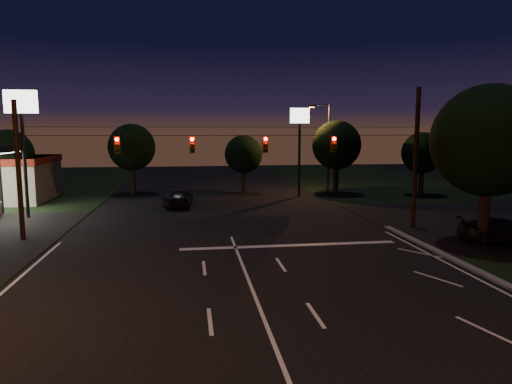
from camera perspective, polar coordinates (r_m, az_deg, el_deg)
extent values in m
plane|color=black|center=(14.15, 2.33, -18.62)|extent=(140.00, 140.00, 0.00)
cube|color=silver|center=(25.34, 4.22, -6.67)|extent=(12.00, 0.50, 0.01)
cylinder|color=black|center=(31.62, 18.97, -4.21)|extent=(0.30, 0.30, 9.00)
cylinder|color=black|center=(29.77, -27.08, -5.35)|extent=(0.28, 0.28, 8.00)
cylinder|color=black|center=(27.57, -3.39, 7.08)|extent=(24.00, 0.03, 0.03)
cylinder|color=black|center=(27.57, -3.40, 8.12)|extent=(24.00, 0.02, 0.02)
cube|color=#3F3307|center=(27.79, -16.93, 5.64)|extent=(0.32, 0.26, 1.00)
sphere|color=#FF0705|center=(27.62, -17.00, 6.31)|extent=(0.22, 0.22, 0.22)
sphere|color=black|center=(27.63, -16.98, 5.62)|extent=(0.20, 0.20, 0.20)
sphere|color=black|center=(27.64, -16.95, 4.94)|extent=(0.20, 0.20, 0.20)
cube|color=#3F3307|center=(27.48, -7.98, 5.87)|extent=(0.32, 0.26, 1.00)
sphere|color=#FF0705|center=(27.31, -7.99, 6.55)|extent=(0.22, 0.22, 0.22)
sphere|color=black|center=(27.32, -7.98, 5.86)|extent=(0.20, 0.20, 0.20)
sphere|color=black|center=(27.33, -7.97, 5.17)|extent=(0.20, 0.20, 0.20)
cube|color=#3F3307|center=(27.86, 1.15, 5.97)|extent=(0.32, 0.26, 1.00)
sphere|color=#FF0705|center=(27.69, 1.21, 6.64)|extent=(0.22, 0.22, 0.22)
sphere|color=black|center=(27.70, 1.21, 5.96)|extent=(0.20, 0.20, 0.20)
sphere|color=black|center=(27.71, 1.20, 5.27)|extent=(0.20, 0.20, 0.20)
cube|color=#3F3307|center=(28.87, 9.65, 5.92)|extent=(0.32, 0.26, 1.00)
sphere|color=#FF0705|center=(28.72, 9.76, 6.57)|extent=(0.22, 0.22, 0.22)
sphere|color=black|center=(28.72, 9.74, 5.91)|extent=(0.20, 0.20, 0.20)
sphere|color=black|center=(28.73, 9.73, 5.25)|extent=(0.20, 0.20, 0.20)
cylinder|color=black|center=(39.30, -29.33, 1.01)|extent=(0.24, 0.24, 4.80)
cylinder|color=black|center=(36.46, -26.91, 2.86)|extent=(0.24, 0.24, 7.50)
cube|color=white|center=(36.44, -27.35, 10.00)|extent=(2.20, 0.30, 1.60)
cylinder|color=black|center=(43.80, 5.43, 3.98)|extent=(0.24, 0.24, 7.00)
cube|color=white|center=(43.74, 5.50, 9.48)|extent=(1.80, 0.30, 1.40)
cylinder|color=black|center=(46.61, 9.06, 5.37)|extent=(0.20, 0.20, 9.00)
cylinder|color=black|center=(46.39, 8.09, 10.69)|extent=(1.80, 0.12, 0.12)
cube|color=black|center=(46.14, 7.00, 10.60)|extent=(0.60, 0.35, 0.22)
cube|color=orange|center=(46.13, 7.00, 10.46)|extent=(0.45, 0.25, 0.04)
cylinder|color=black|center=(27.83, 26.61, -1.98)|extent=(0.60, 0.60, 4.00)
sphere|color=black|center=(27.51, 27.08, 5.76)|extent=(6.00, 6.00, 6.00)
sphere|color=black|center=(28.23, 27.53, 5.40)|extent=(4.50, 4.50, 4.50)
sphere|color=black|center=(27.42, 25.67, 5.56)|extent=(4.20, 4.20, 4.20)
cylinder|color=black|center=(45.50, -28.34, 0.71)|extent=(0.49, 0.49, 3.00)
sphere|color=black|center=(45.29, -28.56, 4.25)|extent=(4.20, 4.20, 4.20)
sphere|color=black|center=(45.45, -27.92, 4.14)|extent=(3.15, 3.15, 3.15)
sphere|color=black|center=(45.64, -28.96, 4.13)|extent=(2.94, 2.94, 2.94)
cylinder|color=black|center=(47.04, -15.14, 1.71)|extent=(0.52, 0.52, 3.25)
sphere|color=black|center=(46.83, -15.27, 5.43)|extent=(4.60, 4.60, 4.60)
sphere|color=black|center=(47.13, -14.65, 5.29)|extent=(3.45, 3.45, 3.45)
sphere|color=black|center=(47.12, -15.79, 5.30)|extent=(3.22, 3.22, 3.22)
cylinder|color=black|center=(46.04, -1.55, 1.54)|extent=(0.47, 0.47, 2.75)
sphere|color=black|center=(45.84, -1.57, 4.75)|extent=(3.80, 3.80, 3.80)
sphere|color=black|center=(46.18, -1.14, 4.63)|extent=(2.85, 2.85, 2.85)
sphere|color=black|center=(45.99, -2.06, 4.65)|extent=(2.66, 2.66, 2.66)
cylinder|color=black|center=(46.01, 9.95, 1.83)|extent=(0.53, 0.53, 3.40)
sphere|color=black|center=(45.80, 10.04, 5.81)|extent=(4.80, 4.80, 4.80)
sphere|color=black|center=(46.30, 10.47, 5.64)|extent=(3.60, 3.60, 3.60)
sphere|color=black|center=(45.88, 9.37, 5.69)|extent=(3.36, 3.36, 3.36)
cylinder|color=black|center=(47.36, 19.95, 1.34)|extent=(0.48, 0.48, 2.90)
sphere|color=black|center=(47.16, 20.10, 4.63)|extent=(4.00, 4.00, 4.00)
sphere|color=black|center=(47.62, 20.34, 4.50)|extent=(3.00, 3.00, 3.00)
sphere|color=black|center=(47.15, 19.55, 4.55)|extent=(2.80, 2.80, 2.80)
imported|color=black|center=(38.21, -9.64, -0.73)|extent=(1.83, 4.55, 1.55)
imported|color=black|center=(38.72, -9.65, -0.71)|extent=(2.49, 4.57, 1.43)
imported|color=black|center=(29.14, 28.65, -4.28)|extent=(5.26, 3.14, 1.43)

